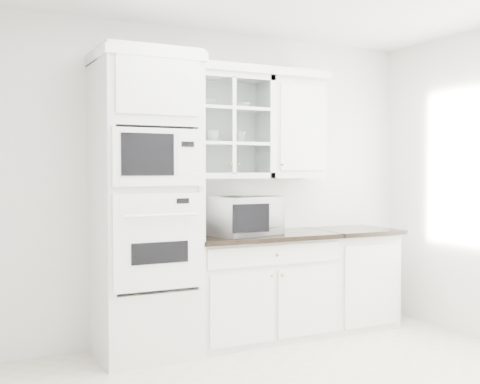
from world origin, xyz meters
TOP-DOWN VIEW (x-y plane):
  - room_shell at (0.00, 0.43)m, footprint 4.00×3.50m
  - oven_column at (-0.75, 1.42)m, footprint 0.76×0.68m
  - base_cabinet_run at (0.28, 1.45)m, footprint 1.32×0.67m
  - extra_base_cabinet at (1.28, 1.45)m, footprint 0.72×0.67m
  - upper_cabinet_glass at (0.03, 1.58)m, footprint 0.80×0.33m
  - upper_cabinet_solid at (0.71, 1.58)m, footprint 0.55×0.33m
  - crown_molding at (-0.07, 1.56)m, footprint 2.14×0.38m
  - countertop_microwave at (0.11, 1.41)m, footprint 0.66×0.59m
  - bowl_a at (-0.19, 1.59)m, footprint 0.25×0.25m
  - bowl_b at (0.19, 1.60)m, footprint 0.18×0.18m
  - cup_a at (-0.10, 1.60)m, footprint 0.15×0.15m
  - cup_b at (0.16, 1.57)m, footprint 0.13×0.13m

SIDE VIEW (x-z plane):
  - base_cabinet_run at x=0.28m, z-range 0.00..0.92m
  - extra_base_cabinet at x=1.28m, z-range 0.00..0.92m
  - countertop_microwave at x=0.11m, z-range 0.92..1.25m
  - oven_column at x=-0.75m, z-range 0.00..2.40m
  - cup_b at x=0.16m, z-range 1.71..1.81m
  - cup_a at x=-0.10m, z-range 1.71..1.81m
  - room_shell at x=0.00m, z-range 0.43..3.13m
  - upper_cabinet_glass at x=0.03m, z-range 1.40..2.30m
  - upper_cabinet_solid at x=0.71m, z-range 1.40..2.30m
  - bowl_b at x=0.19m, z-range 2.01..2.06m
  - bowl_a at x=-0.19m, z-range 2.01..2.07m
  - crown_molding at x=-0.07m, z-range 2.30..2.37m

